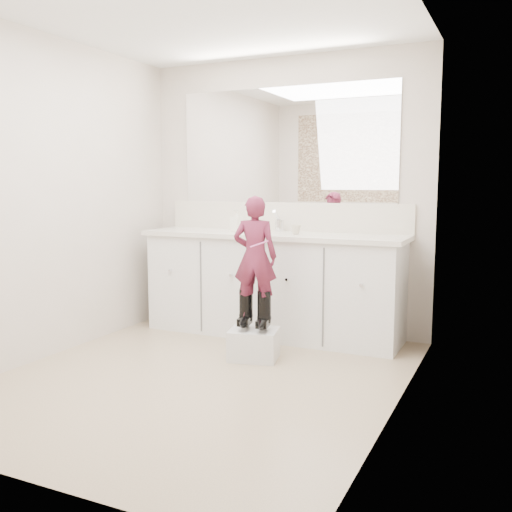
% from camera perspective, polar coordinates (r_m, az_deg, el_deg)
% --- Properties ---
extents(floor, '(3.00, 3.00, 0.00)m').
position_cam_1_polar(floor, '(3.97, -5.54, -12.01)').
color(floor, '#8B765B').
rests_on(floor, ground).
extents(ceiling, '(3.00, 3.00, 0.00)m').
position_cam_1_polar(ceiling, '(3.90, -6.01, 23.49)').
color(ceiling, white).
rests_on(ceiling, wall_back).
extents(wall_back, '(2.60, 0.00, 2.60)m').
position_cam_1_polar(wall_back, '(5.09, 2.92, 6.06)').
color(wall_back, '#BEB2A3').
rests_on(wall_back, floor).
extents(wall_front, '(2.60, 0.00, 2.60)m').
position_cam_1_polar(wall_front, '(2.58, -23.11, 4.28)').
color(wall_front, '#BEB2A3').
rests_on(wall_front, floor).
extents(wall_left, '(0.00, 3.00, 3.00)m').
position_cam_1_polar(wall_left, '(4.55, -20.05, 5.48)').
color(wall_left, '#BEB2A3').
rests_on(wall_left, floor).
extents(wall_right, '(0.00, 3.00, 3.00)m').
position_cam_1_polar(wall_right, '(3.28, 14.24, 5.17)').
color(wall_right, '#BEB2A3').
rests_on(wall_right, floor).
extents(vanity_cabinet, '(2.20, 0.55, 0.85)m').
position_cam_1_polar(vanity_cabinet, '(4.92, 1.66, -3.06)').
color(vanity_cabinet, silver).
rests_on(vanity_cabinet, floor).
extents(countertop, '(2.28, 0.58, 0.04)m').
position_cam_1_polar(countertop, '(4.85, 1.61, 2.09)').
color(countertop, beige).
rests_on(countertop, vanity_cabinet).
extents(backsplash, '(2.28, 0.03, 0.25)m').
position_cam_1_polar(backsplash, '(5.09, 2.85, 3.97)').
color(backsplash, beige).
rests_on(backsplash, countertop).
extents(mirror, '(2.00, 0.02, 1.00)m').
position_cam_1_polar(mirror, '(5.09, 2.91, 11.01)').
color(mirror, white).
rests_on(mirror, wall_back).
extents(dot_panel, '(2.00, 0.01, 1.20)m').
position_cam_1_polar(dot_panel, '(2.60, -23.46, 14.24)').
color(dot_panel, '#472819').
rests_on(dot_panel, wall_front).
extents(faucet, '(0.08, 0.08, 0.10)m').
position_cam_1_polar(faucet, '(4.99, 2.37, 3.05)').
color(faucet, silver).
rests_on(faucet, countertop).
extents(cup, '(0.09, 0.09, 0.08)m').
position_cam_1_polar(cup, '(4.71, 4.01, 2.65)').
color(cup, beige).
rests_on(cup, countertop).
extents(soap_bottle, '(0.11, 0.11, 0.19)m').
position_cam_1_polar(soap_bottle, '(5.00, -1.95, 3.58)').
color(soap_bottle, silver).
rests_on(soap_bottle, countertop).
extents(step_stool, '(0.41, 0.36, 0.23)m').
position_cam_1_polar(step_stool, '(4.32, -0.21, -8.80)').
color(step_stool, silver).
rests_on(step_stool, floor).
extents(boot_left, '(0.15, 0.21, 0.29)m').
position_cam_1_polar(boot_left, '(4.30, -1.01, -5.29)').
color(boot_left, black).
rests_on(boot_left, step_stool).
extents(boot_right, '(0.15, 0.21, 0.29)m').
position_cam_1_polar(boot_right, '(4.24, 0.82, -5.48)').
color(boot_right, black).
rests_on(boot_right, step_stool).
extents(toddler, '(0.37, 0.28, 0.89)m').
position_cam_1_polar(toddler, '(4.20, -0.10, -0.05)').
color(toddler, '#972E57').
rests_on(toddler, step_stool).
extents(toothbrush, '(0.13, 0.04, 0.06)m').
position_cam_1_polar(toothbrush, '(4.09, 0.31, 1.20)').
color(toothbrush, '#D854A3').
rests_on(toothbrush, toddler).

